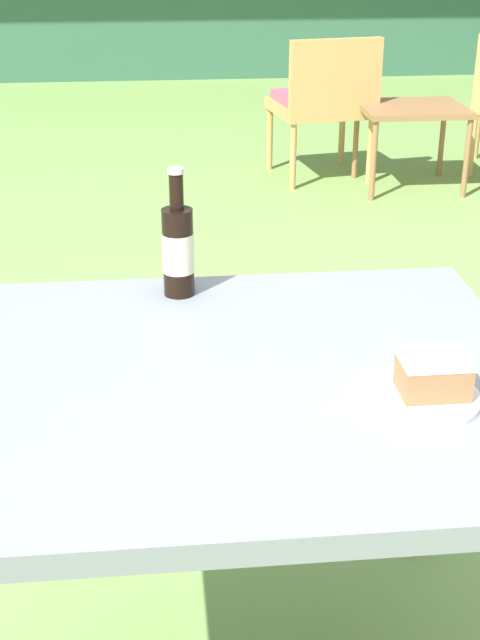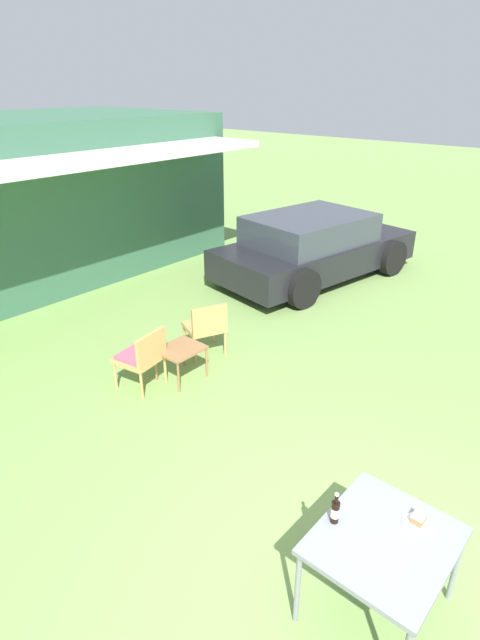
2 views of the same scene
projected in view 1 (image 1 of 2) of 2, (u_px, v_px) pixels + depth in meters
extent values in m
cylinder|color=tan|center=(342.00, 134.00, 5.33)|extent=(0.04, 0.04, 0.36)
cylinder|color=tan|center=(270.00, 139.00, 5.22)|extent=(0.04, 0.04, 0.36)
cylinder|color=tan|center=(370.00, 151.00, 4.96)|extent=(0.04, 0.04, 0.36)
cylinder|color=tan|center=(293.00, 157.00, 4.85)|extent=(0.04, 0.04, 0.36)
cube|color=tan|center=(320.00, 108.00, 5.00)|extent=(0.58, 0.57, 0.06)
cube|color=tan|center=(336.00, 75.00, 4.72)|extent=(0.51, 0.13, 0.37)
cube|color=#CC5670|center=(320.00, 98.00, 4.98)|extent=(0.52, 0.49, 0.05)
cylinder|color=tan|center=(478.00, 129.00, 5.45)|extent=(0.04, 0.04, 0.36)
cylinder|color=tan|center=(472.00, 146.00, 5.07)|extent=(0.04, 0.04, 0.36)
cube|color=#996B42|center=(413.00, 109.00, 4.78)|extent=(0.55, 0.48, 0.03)
cylinder|color=#996B42|center=(374.00, 161.00, 4.65)|extent=(0.03, 0.03, 0.42)
cylinder|color=#996B42|center=(467.00, 159.00, 4.70)|extent=(0.03, 0.03, 0.42)
cylinder|color=#996B42|center=(356.00, 142.00, 5.04)|extent=(0.03, 0.03, 0.42)
cylinder|color=#996B42|center=(442.00, 139.00, 5.09)|extent=(0.03, 0.03, 0.42)
cube|color=gray|center=(246.00, 383.00, 1.48)|extent=(0.98, 0.86, 0.04)
cylinder|color=gray|center=(22.00, 452.00, 1.94)|extent=(0.04, 0.04, 0.68)
cylinder|color=gray|center=(423.00, 430.00, 2.02)|extent=(0.04, 0.04, 0.68)
cylinder|color=white|center=(416.00, 396.00, 1.39)|extent=(0.20, 0.20, 0.01)
cube|color=#9E6B42|center=(433.00, 377.00, 1.38)|extent=(0.10, 0.08, 0.05)
cube|color=silver|center=(435.00, 359.00, 1.37)|extent=(0.11, 0.08, 0.01)
cylinder|color=black|center=(178.00, 252.00, 1.73)|extent=(0.06, 0.06, 0.17)
cylinder|color=black|center=(176.00, 191.00, 1.68)|extent=(0.03, 0.03, 0.07)
cylinder|color=silver|center=(176.00, 171.00, 1.66)|extent=(0.03, 0.03, 0.01)
cylinder|color=beige|center=(178.00, 252.00, 1.73)|extent=(0.06, 0.06, 0.08)
cube|color=silver|center=(375.00, 398.00, 1.39)|extent=(0.20, 0.05, 0.01)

